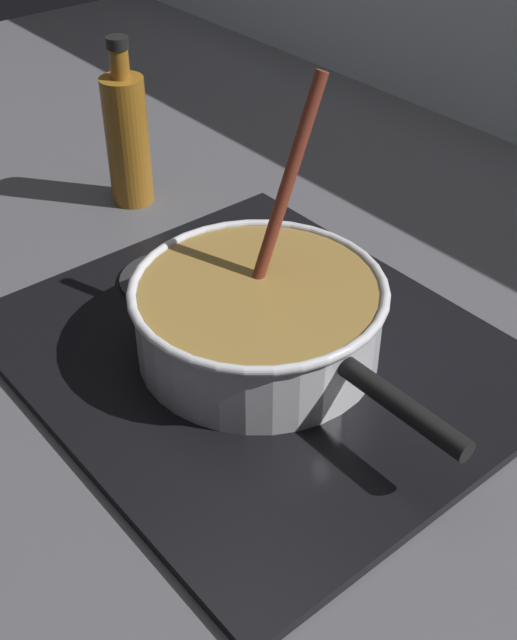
# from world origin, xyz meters

# --- Properties ---
(ground) EXTENTS (2.40, 1.60, 0.04)m
(ground) POSITION_xyz_m (0.00, 0.00, -0.02)
(ground) COLOR #4C4C51
(hob_plate) EXTENTS (0.56, 0.48, 0.01)m
(hob_plate) POSITION_xyz_m (0.13, 0.09, 0.01)
(hob_plate) COLOR black
(hob_plate) RESTS_ON ground
(burner_ring) EXTENTS (0.19, 0.19, 0.01)m
(burner_ring) POSITION_xyz_m (0.13, 0.09, 0.02)
(burner_ring) COLOR #592D0C
(burner_ring) RESTS_ON hob_plate
(spare_burner) EXTENTS (0.12, 0.12, 0.01)m
(spare_burner) POSITION_xyz_m (-0.05, 0.09, 0.01)
(spare_burner) COLOR #262628
(spare_burner) RESTS_ON hob_plate
(cooking_pan) EXTENTS (0.42, 0.28, 0.30)m
(cooking_pan) POSITION_xyz_m (0.13, 0.09, 0.06)
(cooking_pan) COLOR silver
(cooking_pan) RESTS_ON hob_plate
(sauce_bottle) EXTENTS (0.06, 0.06, 0.24)m
(sauce_bottle) POSITION_xyz_m (-0.27, 0.18, 0.10)
(sauce_bottle) COLOR #8C5919
(sauce_bottle) RESTS_ON ground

